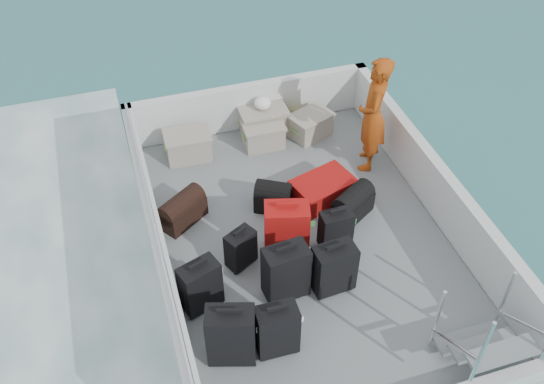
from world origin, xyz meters
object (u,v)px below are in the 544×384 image
at_px(suitcase_5, 287,230).
at_px(crate_3, 311,126).
at_px(crate_0, 188,146).
at_px(suitcase_3, 277,330).
at_px(suitcase_6, 334,269).
at_px(suitcase_2, 241,249).
at_px(crate_2, 263,121).
at_px(crate_1, 264,136).
at_px(suitcase_0, 231,336).
at_px(suitcase_4, 286,273).
at_px(suitcase_8, 323,189).
at_px(suitcase_1, 201,287).
at_px(passenger, 373,115).
at_px(suitcase_7, 336,230).

distance_m(suitcase_5, crate_3, 2.29).
bearing_deg(crate_3, crate_0, 178.42).
bearing_deg(suitcase_3, suitcase_6, 35.89).
distance_m(suitcase_2, crate_2, 2.54).
bearing_deg(suitcase_6, crate_1, 85.33).
height_order(suitcase_0, suitcase_2, suitcase_0).
height_order(suitcase_3, suitcase_4, suitcase_4).
bearing_deg(suitcase_8, suitcase_6, 147.08).
distance_m(suitcase_1, crate_2, 3.19).
distance_m(suitcase_6, crate_3, 2.80).
height_order(suitcase_1, suitcase_2, suitcase_1).
xyz_separation_m(suitcase_2, passenger, (2.14, 1.23, 0.57)).
xyz_separation_m(suitcase_8, crate_3, (0.31, 1.30, 0.02)).
relative_size(suitcase_1, passenger, 0.39).
bearing_deg(crate_2, suitcase_2, -112.53).
height_order(suitcase_5, crate_3, suitcase_5).
bearing_deg(suitcase_6, suitcase_2, 139.68).
xyz_separation_m(suitcase_0, suitcase_8, (1.71, 1.93, -0.22)).
xyz_separation_m(suitcase_3, crate_2, (0.93, 3.56, -0.13)).
bearing_deg(suitcase_5, crate_2, 95.37).
relative_size(suitcase_3, crate_0, 1.08).
relative_size(crate_1, passenger, 0.33).
height_order(suitcase_8, crate_2, crate_2).
bearing_deg(passenger, suitcase_8, -34.96).
bearing_deg(suitcase_7, suitcase_6, -114.88).
bearing_deg(passenger, suitcase_5, -27.15).
distance_m(suitcase_0, suitcase_3, 0.46).
xyz_separation_m(suitcase_0, suitcase_3, (0.46, -0.05, -0.04)).
xyz_separation_m(suitcase_7, suitcase_8, (0.16, 0.82, -0.11)).
bearing_deg(crate_1, suitcase_7, -83.29).
bearing_deg(crate_2, suitcase_6, -91.77).
bearing_deg(suitcase_0, crate_2, 85.41).
bearing_deg(crate_0, suitcase_5, -70.28).
bearing_deg(suitcase_7, crate_3, 76.76).
bearing_deg(suitcase_4, suitcase_6, -13.95).
bearing_deg(suitcase_4, crate_2, 72.48).
bearing_deg(crate_2, suitcase_1, -118.81).
distance_m(suitcase_7, crate_0, 2.54).
xyz_separation_m(crate_3, passenger, (0.53, -0.83, 0.65)).
height_order(suitcase_1, suitcase_3, suitcase_3).
xyz_separation_m(suitcase_0, suitcase_4, (0.77, 0.61, -0.01)).
bearing_deg(suitcase_4, suitcase_7, 27.14).
bearing_deg(suitcase_0, suitcase_4, 55.17).
xyz_separation_m(suitcase_2, suitcase_4, (0.36, -0.56, 0.10)).
distance_m(suitcase_8, crate_2, 1.62).
bearing_deg(suitcase_4, suitcase_2, 116.91).
xyz_separation_m(suitcase_7, crate_0, (-1.32, 2.17, -0.08)).
relative_size(suitcase_3, suitcase_6, 1.02).
xyz_separation_m(suitcase_7, passenger, (1.00, 1.29, 0.55)).
height_order(suitcase_7, crate_3, suitcase_7).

